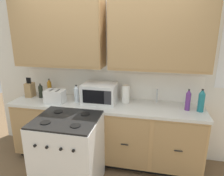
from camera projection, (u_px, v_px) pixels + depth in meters
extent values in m
plane|color=brown|center=(100.00, 171.00, 2.93)|extent=(8.00, 8.00, 0.00)
cube|color=white|center=(110.00, 78.00, 3.17)|extent=(3.94, 0.05, 2.42)
cube|color=white|center=(109.00, 85.00, 3.17)|extent=(2.74, 0.01, 0.40)
cube|color=tan|center=(59.00, 33.00, 2.93)|extent=(1.32, 0.34, 0.95)
cube|color=#A58052|center=(53.00, 33.00, 2.77)|extent=(1.29, 0.01, 0.89)
cube|color=tan|center=(160.00, 34.00, 2.65)|extent=(1.32, 0.34, 0.95)
cube|color=#A58052|center=(160.00, 34.00, 2.48)|extent=(1.29, 0.01, 0.89)
cube|color=black|center=(106.00, 154.00, 3.22)|extent=(2.68, 0.48, 0.10)
cube|color=tan|center=(105.00, 130.00, 3.07)|extent=(2.74, 0.60, 0.78)
cube|color=#A88354|center=(32.00, 133.00, 2.99)|extent=(0.63, 0.01, 0.72)
cube|color=black|center=(32.00, 134.00, 2.98)|extent=(0.10, 0.01, 0.01)
cube|color=#A88354|center=(76.00, 138.00, 2.85)|extent=(0.63, 0.01, 0.72)
cube|color=black|center=(76.00, 139.00, 2.84)|extent=(0.10, 0.01, 0.01)
cube|color=#A88354|center=(125.00, 144.00, 2.71)|extent=(0.63, 0.01, 0.72)
cube|color=black|center=(124.00, 145.00, 2.70)|extent=(0.10, 0.01, 0.01)
cube|color=#A88354|center=(178.00, 150.00, 2.58)|extent=(0.63, 0.01, 0.72)
cube|color=black|center=(178.00, 151.00, 2.57)|extent=(0.10, 0.01, 0.01)
cube|color=silver|center=(105.00, 105.00, 2.95)|extent=(2.77, 0.63, 0.04)
cube|color=#A8AAAF|center=(156.00, 108.00, 2.83)|extent=(0.56, 0.38, 0.02)
cube|color=white|center=(69.00, 154.00, 2.55)|extent=(0.76, 0.66, 0.92)
cube|color=black|center=(66.00, 119.00, 2.42)|extent=(0.74, 0.65, 0.02)
cylinder|color=black|center=(45.00, 123.00, 2.30)|extent=(0.12, 0.12, 0.01)
cylinder|color=black|center=(75.00, 126.00, 2.23)|extent=(0.12, 0.12, 0.01)
cylinder|color=black|center=(58.00, 112.00, 2.60)|extent=(0.12, 0.12, 0.01)
cylinder|color=black|center=(85.00, 114.00, 2.53)|extent=(0.12, 0.12, 0.01)
cylinder|color=black|center=(35.00, 146.00, 2.19)|extent=(0.03, 0.02, 0.03)
cylinder|color=black|center=(47.00, 147.00, 2.16)|extent=(0.03, 0.02, 0.03)
cylinder|color=black|center=(61.00, 149.00, 2.13)|extent=(0.03, 0.02, 0.03)
cylinder|color=black|center=(73.00, 151.00, 2.10)|extent=(0.03, 0.02, 0.03)
cube|color=white|center=(100.00, 93.00, 2.96)|extent=(0.48, 0.36, 0.28)
cube|color=black|center=(93.00, 97.00, 2.80)|extent=(0.31, 0.01, 0.19)
cube|color=#28282D|center=(108.00, 98.00, 2.76)|extent=(0.10, 0.01, 0.19)
cube|color=white|center=(55.00, 96.00, 2.96)|extent=(0.28, 0.18, 0.19)
cube|color=black|center=(51.00, 90.00, 2.94)|extent=(0.02, 0.13, 0.01)
cube|color=black|center=(58.00, 91.00, 2.92)|extent=(0.02, 0.13, 0.01)
cube|color=#9C794E|center=(30.00, 90.00, 3.22)|extent=(0.11, 0.14, 0.22)
cylinder|color=black|center=(27.00, 80.00, 3.17)|extent=(0.02, 0.02, 0.09)
cylinder|color=black|center=(28.00, 80.00, 3.16)|extent=(0.02, 0.02, 0.09)
cylinder|color=black|center=(29.00, 81.00, 3.16)|extent=(0.02, 0.02, 0.09)
cylinder|color=black|center=(30.00, 81.00, 3.16)|extent=(0.02, 0.02, 0.09)
cylinder|color=#B2B5BA|center=(157.00, 96.00, 2.97)|extent=(0.02, 0.02, 0.20)
cylinder|color=white|center=(126.00, 94.00, 2.96)|extent=(0.12, 0.12, 0.26)
cylinder|color=#663384|center=(188.00, 102.00, 2.69)|extent=(0.07, 0.07, 0.23)
cone|color=#663384|center=(189.00, 91.00, 2.64)|extent=(0.06, 0.06, 0.06)
cylinder|color=black|center=(189.00, 90.00, 2.64)|extent=(0.02, 0.02, 0.02)
cylinder|color=#1E707A|center=(201.00, 103.00, 2.64)|extent=(0.08, 0.08, 0.24)
cone|color=#1E707A|center=(203.00, 91.00, 2.59)|extent=(0.07, 0.07, 0.06)
cylinder|color=black|center=(203.00, 90.00, 2.59)|extent=(0.03, 0.03, 0.02)
cylinder|color=silver|center=(77.00, 95.00, 2.98)|extent=(0.07, 0.07, 0.21)
cone|color=silver|center=(76.00, 87.00, 2.94)|extent=(0.07, 0.07, 0.05)
cylinder|color=black|center=(76.00, 86.00, 2.94)|extent=(0.03, 0.03, 0.02)
cylinder|color=black|center=(41.00, 92.00, 3.18)|extent=(0.07, 0.07, 0.18)
cone|color=black|center=(40.00, 85.00, 3.15)|extent=(0.06, 0.06, 0.04)
cylinder|color=black|center=(40.00, 84.00, 3.14)|extent=(0.02, 0.02, 0.02)
cylinder|color=#9E6619|center=(50.00, 89.00, 3.22)|extent=(0.07, 0.07, 0.23)
cone|color=#9E6619|center=(49.00, 81.00, 3.18)|extent=(0.06, 0.06, 0.06)
cylinder|color=black|center=(49.00, 79.00, 3.18)|extent=(0.02, 0.02, 0.02)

